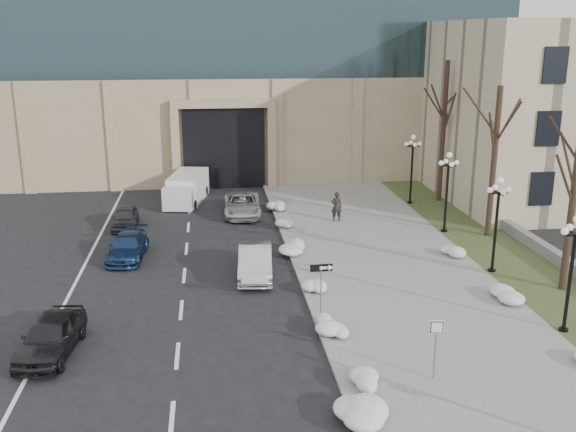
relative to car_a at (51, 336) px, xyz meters
name	(u,v)px	position (x,y,z in m)	size (l,w,h in m)	color
sidewalk	(387,265)	(14.50, 7.28, -0.66)	(9.00, 40.00, 0.12)	gray
curb	(298,269)	(10.00, 7.28, -0.65)	(0.30, 40.00, 0.14)	gray
grass_strip	(511,260)	(21.00, 7.28, -0.67)	(4.00, 40.00, 0.10)	#364422
stone_wall	(530,241)	(23.00, 9.28, -0.37)	(0.50, 30.00, 0.70)	gray
car_a	(51,336)	(0.00, 0.00, 0.00)	(1.70, 4.21, 1.44)	black
car_b	(255,262)	(7.89, 6.76, 0.02)	(1.56, 4.48, 1.47)	#B6B9BF
car_c	(128,247)	(1.56, 10.18, -0.10)	(1.72, 4.23, 1.23)	navy
car_d	(242,205)	(7.88, 17.61, -0.04)	(2.25, 4.87, 1.35)	silver
car_e	(125,218)	(0.79, 15.70, -0.10)	(1.46, 3.63, 1.24)	#303136
pedestrian	(336,207)	(13.48, 15.09, 0.32)	(0.67, 0.44, 1.83)	black
box_truck	(187,189)	(4.27, 21.42, 0.18)	(3.05, 6.12, 1.86)	silver
one_way_sign	(325,275)	(10.25, 1.31, 1.36)	(0.93, 0.25, 2.51)	slate
keep_sign	(436,337)	(13.06, -3.58, 0.92)	(0.47, 0.15, 2.23)	slate
snow_clump_b	(362,382)	(10.56, -3.80, -0.42)	(1.10, 1.60, 0.36)	white
snow_clump_c	(334,326)	(10.47, 0.32, -0.42)	(1.10, 1.60, 0.36)	white
snow_clump_d	(315,286)	(10.41, 4.45, -0.42)	(1.10, 1.60, 0.36)	white
snow_clump_e	(294,248)	(10.14, 9.77, -0.42)	(1.10, 1.60, 0.36)	white
snow_clump_f	(287,226)	(10.31, 13.89, -0.42)	(1.10, 1.60, 0.36)	white
snow_clump_g	(278,208)	(10.21, 17.90, -0.42)	(1.10, 1.60, 0.36)	white
snow_clump_i	(515,296)	(18.75, 2.25, -0.42)	(1.10, 1.60, 0.36)	white
snow_clump_j	(456,251)	(18.47, 8.26, -0.42)	(1.10, 1.60, 0.36)	white
snow_clump_l	(361,413)	(10.12, -5.53, -0.42)	(1.10, 1.60, 0.36)	white
lamppost_a	(573,258)	(19.30, -0.72, 2.36)	(1.18, 1.18, 4.76)	black
lamppost_b	(497,212)	(19.30, 5.78, 2.36)	(1.18, 1.18, 4.76)	black
lamppost_c	(447,181)	(19.30, 12.28, 2.36)	(1.18, 1.18, 4.76)	black
lamppost_d	(412,160)	(19.30, 18.78, 2.36)	(1.18, 1.18, 4.76)	black
tree_mid	(496,141)	(21.50, 11.28, 4.79)	(3.20, 3.20, 8.50)	black
tree_far	(444,112)	(21.50, 19.28, 5.43)	(3.20, 3.20, 9.50)	black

